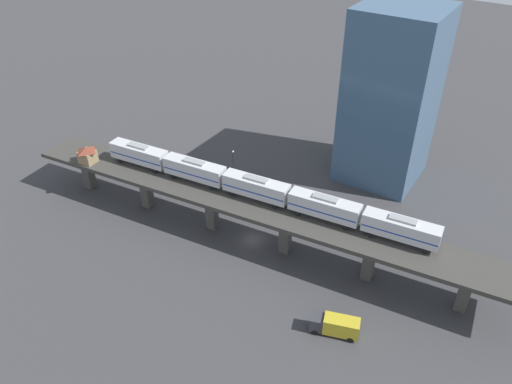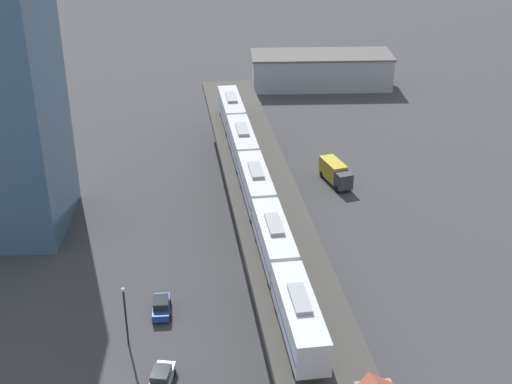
{
  "view_description": "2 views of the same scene",
  "coord_description": "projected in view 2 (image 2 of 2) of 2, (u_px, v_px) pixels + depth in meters",
  "views": [
    {
      "loc": [
        58.53,
        38.66,
        59.75
      ],
      "look_at": [
        -1.4,
        -0.12,
        9.88
      ],
      "focal_mm": 35.0,
      "sensor_mm": 36.0,
      "label": 1
    },
    {
      "loc": [
        -4.04,
        -73.27,
        46.87
      ],
      "look_at": [
        -1.4,
        -0.12,
        9.88
      ],
      "focal_mm": 50.0,
      "sensor_mm": 36.0,
      "label": 2
    }
  ],
  "objects": [
    {
      "name": "ground_plane",
      "position": [
        267.0,
        264.0,
        86.62
      ],
      "size": [
        400.0,
        400.0,
        0.0
      ],
      "primitive_type": "plane",
      "color": "#38383A"
    },
    {
      "name": "elevated_viaduct",
      "position": [
        268.0,
        213.0,
        83.22
      ],
      "size": [
        18.17,
        92.37,
        8.38
      ],
      "color": "#393733",
      "rests_on": "ground"
    },
    {
      "name": "subway_train",
      "position": [
        256.0,
        184.0,
        81.55
      ],
      "size": [
        9.46,
        62.34,
        4.45
      ],
      "color": "silver",
      "rests_on": "elevated_viaduct"
    },
    {
      "name": "street_car_blue",
      "position": [
        161.0,
        306.0,
        77.31
      ],
      "size": [
        2.12,
        4.48,
        1.89
      ],
      "color": "#233D93",
      "rests_on": "ground"
    },
    {
      "name": "street_car_silver",
      "position": [
        162.0,
        378.0,
        67.13
      ],
      "size": [
        2.45,
        4.62,
        1.89
      ],
      "color": "#B7BABF",
      "rests_on": "ground"
    },
    {
      "name": "delivery_truck",
      "position": [
        335.0,
        172.0,
        105.78
      ],
      "size": [
        4.34,
        7.54,
        3.2
      ],
      "color": "#333338",
      "rests_on": "ground"
    },
    {
      "name": "street_lamp",
      "position": [
        125.0,
        311.0,
        71.16
      ],
      "size": [
        0.44,
        0.44,
        6.94
      ],
      "color": "black",
      "rests_on": "ground"
    },
    {
      "name": "warehouse_building",
      "position": [
        321.0,
        70.0,
        145.86
      ],
      "size": [
        28.62,
        10.37,
        6.8
      ],
      "color": "#99999E",
      "rests_on": "ground"
    }
  ]
}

